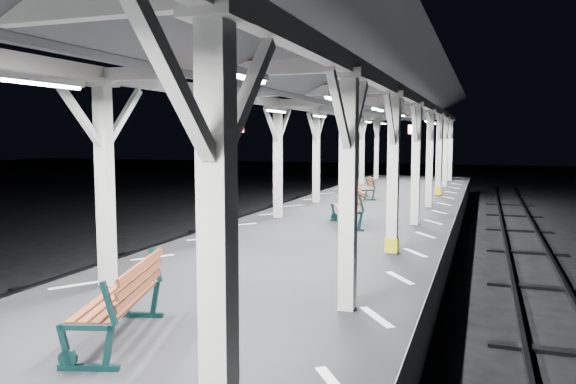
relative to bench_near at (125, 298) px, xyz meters
The scene contains 10 objects.
ground 4.33m from the bench_near, 87.11° to the left, with size 120.00×120.00×0.00m, color black.
platform 4.18m from the bench_near, 87.11° to the left, with size 6.00×50.00×1.00m, color black.
hazard_stripes_left 4.66m from the bench_near, 119.02° to the left, with size 1.00×48.00×0.01m, color silver.
hazard_stripes_right 4.87m from the bench_near, 56.74° to the left, with size 1.00×48.00×0.01m, color silver.
track_left 6.44m from the bench_near, 139.83° to the left, with size 2.20×60.00×0.16m.
track_right 6.75m from the bench_near, 37.88° to the left, with size 2.20×60.00×0.16m.
canopy 5.06m from the bench_near, 87.09° to the left, with size 5.40×49.00×4.65m.
bench_near is the anchor object (origin of this frame).
bench_mid 9.25m from the bench_near, 86.33° to the left, with size 1.28×1.93×0.98m.
bench_far 15.99m from the bench_near, 91.05° to the left, with size 1.04×1.58×0.80m.
Camera 1 is at (3.75, -9.50, 3.43)m, focal length 35.00 mm.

